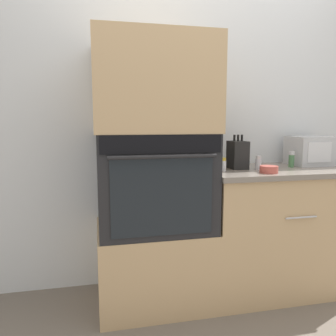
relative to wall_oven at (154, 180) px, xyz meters
The scene contains 12 objects.
ground_plane 0.97m from the wall_oven, 38.09° to the right, with size 12.00×12.00×0.00m, color #6B6056.
wall_back 0.65m from the wall_oven, 41.40° to the left, with size 8.00×0.05×2.50m.
oven_cabinet_base 0.58m from the wall_oven, 90.00° to the left, with size 0.76×0.60×0.53m.
wall_oven is the anchor object (origin of this frame).
oven_cabinet_upper 0.61m from the wall_oven, 90.00° to the left, with size 0.76×0.60×0.59m.
counter_unit 0.99m from the wall_oven, ahead, with size 1.08×0.63×0.90m.
microwave 1.26m from the wall_oven, ahead, with size 0.31×0.27×0.22m.
knife_block 0.63m from the wall_oven, ahead, with size 0.11×0.15×0.24m.
bowl 0.76m from the wall_oven, 14.74° to the right, with size 0.12×0.12×0.05m.
condiment_jar_near 1.04m from the wall_oven, ahead, with size 0.04×0.04×0.12m.
condiment_jar_mid 0.48m from the wall_oven, ahead, with size 0.05×0.05×0.09m.
condiment_jar_far 0.73m from the wall_oven, ahead, with size 0.04×0.04×0.10m.
Camera 1 is at (-0.74, -1.82, 1.23)m, focal length 35.00 mm.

